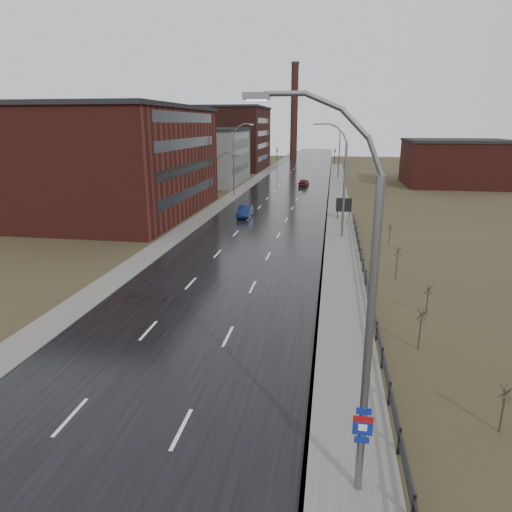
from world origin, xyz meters
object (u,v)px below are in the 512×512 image
(streetlight_main, at_px, (359,316))
(car_far, at_px, (304,183))
(car_near, at_px, (245,212))
(billboard, at_px, (344,206))

(streetlight_main, distance_m, car_far, 74.26)
(car_near, relative_size, car_far, 1.08)
(streetlight_main, height_order, car_far, streetlight_main)
(car_near, distance_m, car_far, 31.37)
(billboard, bearing_deg, streetlight_main, -90.83)
(billboard, distance_m, car_near, 12.11)
(billboard, distance_m, car_far, 31.33)
(streetlight_main, xyz_separation_m, car_near, (-11.43, 42.90, -5.35))
(car_far, bearing_deg, billboard, 108.51)
(streetlight_main, bearing_deg, car_far, 94.73)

